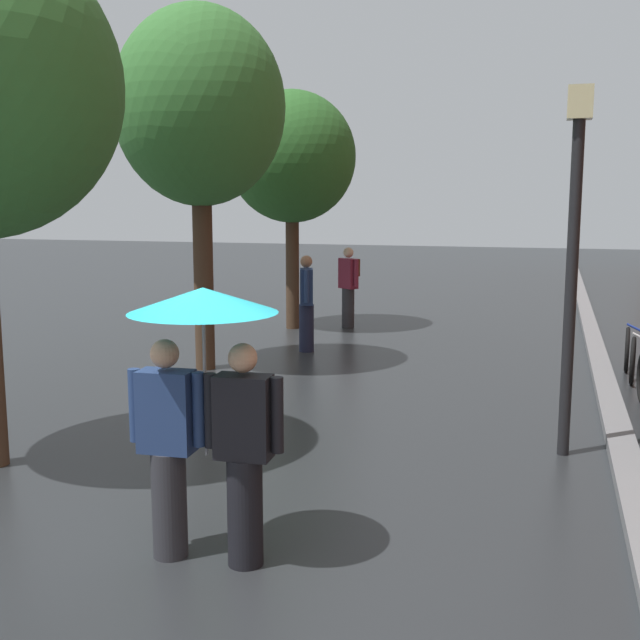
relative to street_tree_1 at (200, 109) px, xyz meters
The scene contains 8 objects.
ground_plane 7.86m from the street_tree_1, 65.79° to the right, with size 80.00×80.00×0.00m, color #26282B.
kerb_strip 8.11m from the street_tree_1, 32.64° to the left, with size 0.30×36.00×0.12m, color slate.
street_tree_1 is the anchor object (origin of this frame).
street_tree_2 4.12m from the street_tree_1, 89.03° to the left, with size 2.58×2.58×4.81m.
couple_under_umbrella 7.15m from the street_tree_1, 64.76° to the right, with size 1.18×1.07×2.03m.
street_lamp_post 6.29m from the street_tree_1, 27.05° to the right, with size 0.24×0.24×3.74m.
pedestrian_walking_midground 3.77m from the street_tree_1, 58.40° to the left, with size 0.34×0.56×1.69m.
pedestrian_walking_far 5.59m from the street_tree_1, 75.60° to the left, with size 0.50×0.45×1.67m.
Camera 1 is at (2.41, -4.77, 2.64)m, focal length 43.47 mm.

